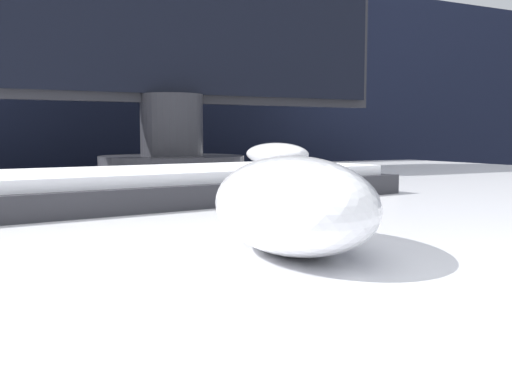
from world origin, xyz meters
The scene contains 4 objects.
partition_panel centered at (0.00, 0.66, 0.55)m, with size 5.00×0.03×1.10m.
computer_mouse_near centered at (0.03, -0.18, 0.76)m, with size 0.10×0.13×0.04m.
keyboard centered at (0.01, 0.03, 0.76)m, with size 0.46×0.19×0.02m.
computer_mouse_far centered at (0.38, 0.44, 0.76)m, with size 0.10×0.13×0.04m.
Camera 1 is at (-0.10, -0.40, 0.79)m, focal length 42.00 mm.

